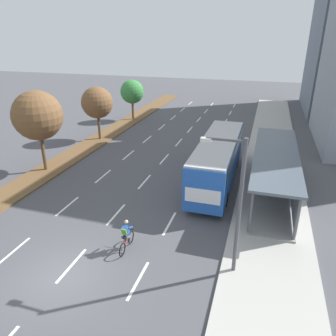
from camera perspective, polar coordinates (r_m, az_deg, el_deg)
The scene contains 13 objects.
ground_plane at distance 16.55m, azimuth -18.25°, elevation -17.75°, with size 140.00×140.00×0.00m, color #4C4C51.
median_strip at distance 35.66m, azimuth -11.40°, elevation 5.48°, with size 2.60×52.00×0.12m, color brown.
sidewalk_right at distance 31.64m, azimuth 18.00°, elevation 2.57°, with size 4.50×52.00×0.15m, color #ADAAA3.
lane_divider_left at distance 32.16m, azimuth -5.28°, elevation 3.82°, with size 0.14×47.42×0.01m.
lane_divider_center at distance 31.06m, azimuth 0.73°, elevation 3.22°, with size 0.14×47.42×0.01m.
lane_divider_right at distance 30.32m, azimuth 7.10°, elevation 2.54°, with size 0.14×47.42×0.01m.
bus_shelter at distance 23.15m, azimuth 19.08°, elevation -0.24°, with size 2.90×12.36×2.86m.
bus at distance 23.84m, azimuth 8.86°, elevation 1.98°, with size 2.54×11.29×3.37m.
cyclist at distance 17.03m, azimuth -7.44°, elevation -11.98°, with size 0.46×1.82×1.71m.
median_tree_second at distance 26.90m, azimuth -22.19°, elevation 8.60°, with size 3.83×3.83×6.40m.
median_tree_third at distance 33.98m, azimuth -12.50°, elevation 11.26°, with size 3.20×3.20×5.41m.
median_tree_fourth at distance 41.72m, azimuth -6.41°, elevation 13.30°, with size 2.95×2.95×4.97m.
streetlight at distance 14.12m, azimuth 11.98°, elevation -5.45°, with size 1.91×0.24×6.50m.
Camera 1 is at (8.18, -9.86, 10.48)m, focal length 34.28 mm.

